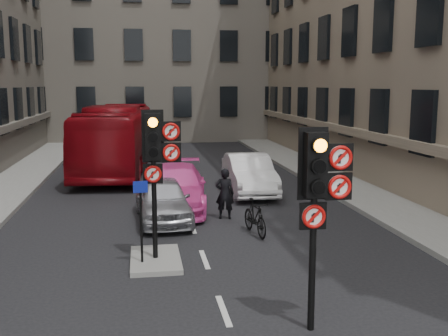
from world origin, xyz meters
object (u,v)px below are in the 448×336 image
object	(u,v)px
motorcyclist	(225,194)
info_sign	(141,210)
signal_near	(319,186)
car_silver	(163,200)
signal_far	(157,152)
motorcycle	(255,217)
car_white	(249,174)
bus_red	(117,138)
car_pink	(175,188)

from	to	relation	value
motorcyclist	info_sign	xyz separation A→B (m)	(-2.65, -4.15, 0.56)
signal_near	car_silver	bearing A→B (deg)	106.40
signal_far	signal_near	bearing A→B (deg)	-56.98
car_silver	motorcycle	size ratio (longest dim) A/B	2.36
car_white	motorcyclist	size ratio (longest dim) A/B	2.83
bus_red	car_pink	bearing A→B (deg)	-70.40
signal_far	bus_red	distance (m)	14.21
car_silver	bus_red	xyz separation A→B (m)	(-1.81, 10.17, 0.95)
bus_red	motorcycle	world-z (taller)	bus_red
signal_far	motorcycle	world-z (taller)	signal_far
signal_far	bus_red	size ratio (longest dim) A/B	0.31
signal_near	motorcycle	distance (m)	6.30
signal_far	car_pink	xyz separation A→B (m)	(0.78, 5.51, -1.96)
signal_far	info_sign	xyz separation A→B (m)	(-0.41, -0.29, -1.32)
car_pink	motorcyclist	size ratio (longest dim) A/B	3.11
car_white	motorcycle	world-z (taller)	car_white
car_white	bus_red	bearing A→B (deg)	131.65
car_pink	motorcycle	bearing A→B (deg)	-54.91
signal_far	bus_red	world-z (taller)	signal_far
motorcyclist	signal_near	bearing A→B (deg)	106.85
signal_far	motorcyclist	world-z (taller)	signal_far
signal_far	motorcyclist	bearing A→B (deg)	59.76
car_white	bus_red	world-z (taller)	bus_red
motorcycle	info_sign	distance (m)	4.02
signal_near	car_pink	bearing A→B (deg)	100.82
car_pink	motorcyclist	bearing A→B (deg)	-43.21
car_silver	motorcyclist	world-z (taller)	motorcyclist
signal_far	car_white	size ratio (longest dim) A/B	0.77
car_silver	info_sign	distance (m)	4.32
car_silver	motorcycle	bearing A→B (deg)	-40.78
signal_near	car_white	size ratio (longest dim) A/B	0.77
signal_near	motorcycle	xyz separation A→B (m)	(0.22, 5.94, -2.07)
car_white	info_sign	distance (m)	9.08
car_white	motorcyclist	distance (m)	4.17
signal_near	car_white	xyz separation A→B (m)	(1.24, 11.70, -1.82)
car_silver	car_white	size ratio (longest dim) A/B	0.86
car_white	motorcycle	xyz separation A→B (m)	(-1.03, -5.76, -0.25)
signal_far	info_sign	size ratio (longest dim) A/B	1.83
bus_red	car_white	bearing A→B (deg)	-45.41
car_silver	signal_near	bearing A→B (deg)	-76.64
car_silver	signal_far	bearing A→B (deg)	-96.99
signal_near	car_pink	distance (m)	9.86
car_silver	motorcycle	distance (m)	3.22
motorcyclist	car_white	bearing A→B (deg)	-98.30
car_silver	car_pink	bearing A→B (deg)	69.16
car_silver	car_white	xyz separation A→B (m)	(3.57, 3.79, 0.08)
car_silver	bus_red	world-z (taller)	bus_red
signal_near	motorcyclist	world-z (taller)	signal_near
signal_far	motorcyclist	distance (m)	4.84
car_pink	motorcycle	xyz separation A→B (m)	(2.03, -3.57, -0.23)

